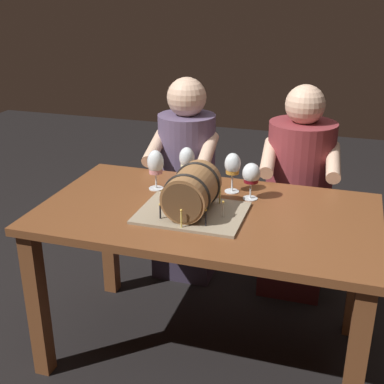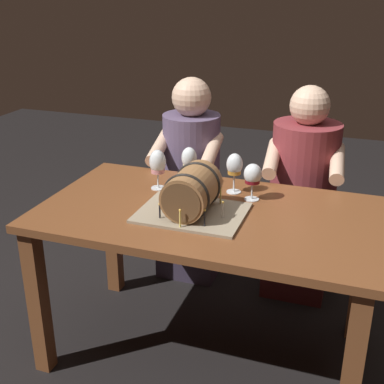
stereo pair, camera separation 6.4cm
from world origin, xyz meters
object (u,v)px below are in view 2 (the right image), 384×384
Objects in this scene: wine_glass_amber at (235,166)px; person_seated_right at (301,201)px; barrel_cake at (192,194)px; wine_glass_white at (189,159)px; person_seated_left at (191,189)px; dining_table at (207,233)px; wine_glass_red at (253,176)px; wine_glass_rose at (158,164)px.

person_seated_right reaches higher than wine_glass_amber.
barrel_cake is 0.38× the size of person_seated_right.
wine_glass_white is 0.16× the size of person_seated_left.
dining_table is 8.51× the size of wine_glass_red.
barrel_cake is at bearing -68.35° from wine_glass_white.
wine_glass_rose is at bearing 138.02° from barrel_cake.
barrel_cake is at bearing -116.09° from person_seated_right.
wine_glass_amber is 0.67m from person_seated_left.
wine_glass_white is at bearing 176.36° from wine_glass_amber.
wine_glass_red is 0.45m from wine_glass_rose.
wine_glass_white is 0.73m from person_seated_right.
wine_glass_amber is at bearing -120.14° from person_seated_right.
barrel_cake is 0.31m from wine_glass_red.
wine_glass_rose is 0.62m from person_seated_left.
dining_table is 0.76m from person_seated_right.
person_seated_left is (-0.02, 0.52, -0.32)m from wine_glass_rose.
wine_glass_amber is (0.05, 0.23, 0.24)m from dining_table.
wine_glass_white is at bearing 34.49° from wine_glass_rose.
wine_glass_white reaches higher than dining_table.
barrel_cake is 2.34× the size of wine_glass_amber.
barrel_cake is 0.84m from person_seated_left.
person_seated_right is at bearing 0.02° from person_seated_left.
person_seated_left is (-0.37, 0.45, -0.33)m from wine_glass_amber.
wine_glass_rose is 0.16× the size of person_seated_right.
dining_table is 7.65× the size of wine_glass_amber.
dining_table is at bearing 49.73° from barrel_cake.
wine_glass_white reaches higher than wine_glass_amber.
person_seated_right reaches higher than wine_glass_white.
wine_glass_amber is 0.16× the size of person_seated_left.
wine_glass_rose is (-0.45, -0.01, 0.01)m from wine_glass_red.
barrel_cake is at bearing -109.22° from wine_glass_amber.
wine_glass_white is at bearing -138.00° from person_seated_right.
person_seated_right is at bearing 42.00° from wine_glass_white.
person_seated_left reaches higher than wine_glass_red.
dining_table is at bearing -28.82° from wine_glass_rose.
person_seated_right reaches higher than wine_glass_red.
wine_glass_red is 0.89× the size of wine_glass_white.
dining_table is at bearing -114.66° from person_seated_right.
dining_table is 0.21m from barrel_cake.
wine_glass_rose is (-0.25, 0.22, 0.03)m from barrel_cake.
wine_glass_rose reaches higher than dining_table.
wine_glass_amber is 0.16× the size of person_seated_right.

